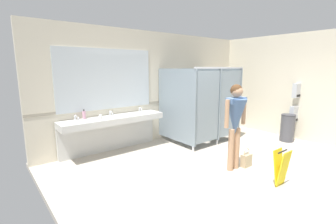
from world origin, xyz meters
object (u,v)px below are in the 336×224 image
at_px(paper_towel_dispenser_lower, 295,114).
at_px(soap_dispenser, 84,115).
at_px(paper_towel_dispenser_upper, 297,90).
at_px(wet_floor_sign, 281,167).
at_px(person_standing, 235,117).
at_px(paper_cup, 100,117).
at_px(trash_bin, 287,128).
at_px(handbag, 246,160).

distance_m(paper_towel_dispenser_lower, soap_dispenser, 5.56).
height_order(paper_towel_dispenser_upper, soap_dispenser, paper_towel_dispenser_upper).
relative_size(soap_dispenser, wet_floor_sign, 0.35).
bearing_deg(person_standing, paper_towel_dispenser_upper, 4.18).
xyz_separation_m(paper_cup, wet_floor_sign, (1.85, -3.13, -0.60)).
height_order(paper_towel_dispenser_lower, person_standing, person_standing).
height_order(paper_towel_dispenser_upper, wet_floor_sign, paper_towel_dispenser_upper).
relative_size(paper_towel_dispenser_upper, wet_floor_sign, 0.63).
bearing_deg(person_standing, wet_floor_sign, -84.25).
bearing_deg(paper_towel_dispenser_upper, wet_floor_sign, -159.14).
height_order(paper_towel_dispenser_upper, trash_bin, paper_towel_dispenser_upper).
bearing_deg(handbag, person_standing, 164.32).
distance_m(paper_cup, wet_floor_sign, 3.68).
bearing_deg(soap_dispenser, trash_bin, -25.49).
relative_size(trash_bin, paper_cup, 7.08).
distance_m(person_standing, paper_cup, 2.84).
relative_size(trash_bin, person_standing, 0.44).
distance_m(trash_bin, handbag, 2.40).
bearing_deg(trash_bin, paper_cup, 155.81).
xyz_separation_m(paper_towel_dispenser_lower, trash_bin, (-0.36, -0.01, -0.35)).
distance_m(person_standing, handbag, 0.98).
xyz_separation_m(person_standing, soap_dispenser, (-2.03, 2.47, -0.10)).
bearing_deg(person_standing, paper_cup, 128.42).
relative_size(paper_towel_dispenser_upper, paper_cup, 3.75).
xyz_separation_m(paper_towel_dispenser_upper, trash_bin, (-0.36, 0.00, -1.00)).
distance_m(handbag, paper_cup, 3.20).
bearing_deg(paper_towel_dispenser_lower, paper_cup, 157.52).
height_order(person_standing, wet_floor_sign, person_standing).
bearing_deg(soap_dispenser, person_standing, -50.60).
bearing_deg(handbag, paper_towel_dispenser_upper, 6.51).
xyz_separation_m(trash_bin, soap_dispenser, (-4.72, 2.25, 0.59)).
distance_m(handbag, wet_floor_sign, 0.87).
bearing_deg(paper_cup, wet_floor_sign, -59.35).
xyz_separation_m(paper_towel_dispenser_lower, handbag, (-2.73, -0.32, -0.58)).
bearing_deg(trash_bin, wet_floor_sign, -156.50).
height_order(paper_towel_dispenser_lower, paper_cup, paper_cup).
xyz_separation_m(person_standing, handbag, (0.32, -0.09, -0.92)).
relative_size(paper_towel_dispenser_upper, paper_towel_dispenser_lower, 0.87).
xyz_separation_m(trash_bin, person_standing, (-2.69, -0.22, 0.69)).
height_order(soap_dispenser, paper_cup, soap_dispenser).
distance_m(paper_towel_dispenser_lower, person_standing, 3.08).
xyz_separation_m(paper_towel_dispenser_upper, handbag, (-2.73, -0.31, -1.23)).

